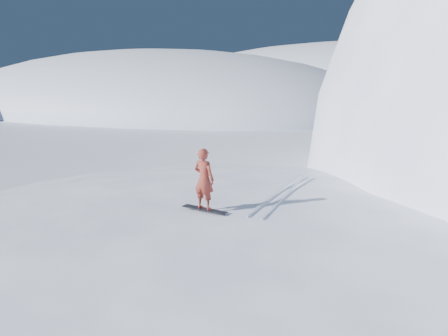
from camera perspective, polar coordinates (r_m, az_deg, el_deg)
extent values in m
plane|color=white|center=(10.70, 3.59, -22.63)|extent=(400.00, 400.00, 0.00)
ellipsoid|color=white|center=(12.65, 15.30, -17.19)|extent=(36.00, 28.00, 4.80)
ellipsoid|color=white|center=(100.83, -12.05, 8.10)|extent=(120.00, 70.00, 28.00)
ellipsoid|color=white|center=(125.84, 15.28, 8.63)|extent=(140.00, 90.00, 36.00)
ellipsoid|color=white|center=(11.91, -19.75, -19.46)|extent=(6.00, 5.40, 0.80)
ellipsoid|color=white|center=(16.22, 9.09, -10.24)|extent=(7.00, 6.30, 1.00)
cube|color=black|center=(11.95, -2.83, -5.91)|extent=(1.52, 0.36, 0.03)
imported|color=maroon|center=(11.70, -2.88, -1.59)|extent=(0.69, 0.47, 1.83)
ellipsoid|color=white|center=(74.28, -11.18, 6.91)|extent=(9.45, 7.56, 6.62)
cube|color=silver|center=(14.07, 7.76, -3.24)|extent=(1.23, 5.90, 0.04)
cube|color=silver|center=(13.91, 9.10, -3.46)|extent=(1.42, 5.86, 0.04)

